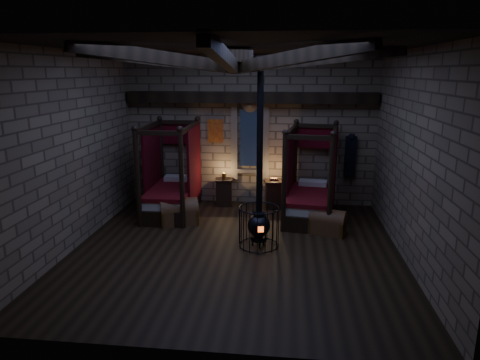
# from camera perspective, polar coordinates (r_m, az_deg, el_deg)

# --- Properties ---
(room) EXTENTS (7.02, 7.02, 4.29)m
(room) POSITION_cam_1_polar(r_m,az_deg,el_deg) (8.70, -0.57, 14.23)
(room) COLOR black
(room) RESTS_ON ground
(bed_left) EXTENTS (1.26, 2.32, 2.40)m
(bed_left) POSITION_cam_1_polar(r_m,az_deg,el_deg) (11.75, -9.01, -1.46)
(bed_left) COLOR black
(bed_left) RESTS_ON ground
(bed_right) EXTENTS (1.48, 2.39, 2.36)m
(bed_right) POSITION_cam_1_polar(r_m,az_deg,el_deg) (11.32, 9.35, -2.15)
(bed_right) COLOR black
(bed_right) RESTS_ON ground
(trunk_left) EXTENTS (1.06, 0.87, 0.68)m
(trunk_left) POSITION_cam_1_polar(r_m,az_deg,el_deg) (10.91, -8.11, -4.29)
(trunk_left) COLOR brown
(trunk_left) RESTS_ON ground
(trunk_right) EXTENTS (0.94, 0.75, 0.60)m
(trunk_right) POSITION_cam_1_polar(r_m,az_deg,el_deg) (10.41, 11.61, -5.57)
(trunk_right) COLOR brown
(trunk_right) RESTS_ON ground
(nightstand_left) EXTENTS (0.54, 0.52, 0.95)m
(nightstand_left) POSITION_cam_1_polar(r_m,az_deg,el_deg) (12.25, -2.15, -1.56)
(nightstand_left) COLOR black
(nightstand_left) RESTS_ON ground
(nightstand_right) EXTENTS (0.56, 0.54, 0.87)m
(nightstand_right) POSITION_cam_1_polar(r_m,az_deg,el_deg) (12.03, 4.49, -1.88)
(nightstand_right) COLOR black
(nightstand_right) RESTS_ON ground
(stove) EXTENTS (0.88, 0.88, 4.05)m
(stove) POSITION_cam_1_polar(r_m,az_deg,el_deg) (9.35, 2.54, -5.58)
(stove) COLOR black
(stove) RESTS_ON ground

